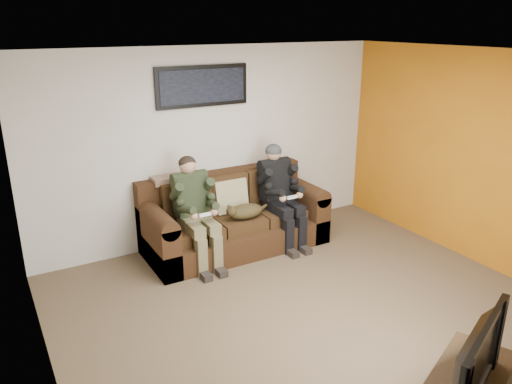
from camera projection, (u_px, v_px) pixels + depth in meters
floor at (309, 310)px, 5.25m from camera, size 5.00×5.00×0.00m
ceiling at (319, 55)px, 4.40m from camera, size 5.00×5.00×0.00m
wall_back at (214, 146)px, 6.67m from camera, size 5.00×0.00×5.00m
wall_left at (37, 249)px, 3.65m from camera, size 0.00×4.50×4.50m
wall_right at (483, 160)px, 6.00m from camera, size 0.00×4.50×4.50m
accent_wall_right at (482, 160)px, 6.00m from camera, size 0.00×4.50×4.50m
sofa at (232, 220)px, 6.66m from camera, size 2.37×1.02×0.97m
throw_pillow at (230, 196)px, 6.59m from camera, size 0.45×0.22×0.45m
throw_blanket at (171, 179)px, 6.37m from camera, size 0.49×0.24×0.09m
person_left at (195, 205)px, 6.08m from camera, size 0.51×0.87×1.33m
person_right at (280, 189)px, 6.65m from camera, size 0.51×0.86×1.34m
cat at (245, 211)px, 6.38m from camera, size 0.66×0.26×0.24m
framed_poster at (202, 86)px, 6.31m from camera, size 1.25×0.05×0.52m
television at (466, 358)px, 3.34m from camera, size 0.98×0.51×0.58m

